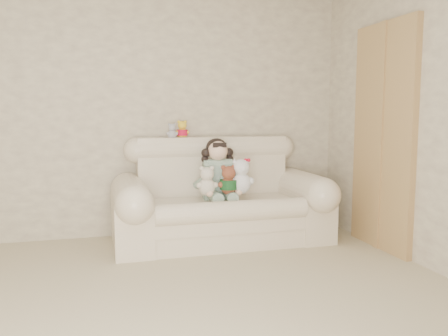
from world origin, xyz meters
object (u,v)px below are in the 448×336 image
(sofa, at_px, (221,190))
(cream_teddy, at_px, (207,178))
(white_cat, at_px, (241,172))
(brown_teddy, at_px, (228,177))
(seated_child, at_px, (218,168))

(sofa, distance_m, cream_teddy, 0.27)
(white_cat, xyz_separation_m, cream_teddy, (-0.34, -0.00, -0.04))
(sofa, height_order, brown_teddy, sofa)
(white_cat, height_order, cream_teddy, white_cat)
(seated_child, distance_m, cream_teddy, 0.27)
(cream_teddy, bearing_deg, white_cat, 11.49)
(sofa, bearing_deg, white_cat, -39.28)
(seated_child, bearing_deg, sofa, -73.43)
(white_cat, bearing_deg, sofa, 160.64)
(brown_teddy, distance_m, white_cat, 0.13)
(sofa, height_order, white_cat, sofa)
(seated_child, relative_size, cream_teddy, 1.88)
(brown_teddy, relative_size, cream_teddy, 1.02)
(sofa, bearing_deg, cream_teddy, -143.24)
(sofa, height_order, seated_child, seated_child)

